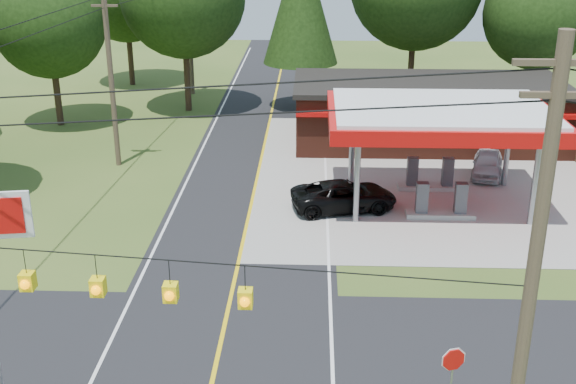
{
  "coord_description": "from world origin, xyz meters",
  "views": [
    {
      "loc": [
        3.0,
        -20.2,
        13.49
      ],
      "look_at": [
        2.0,
        7.0,
        2.8
      ],
      "focal_mm": 45.0,
      "sensor_mm": 36.0,
      "label": 1
    }
  ],
  "objects_px": {
    "suv_car": "(344,196)",
    "octagonal_stop_sign": "(453,365)",
    "sedan_car": "(487,164)",
    "gas_canopy": "(441,119)"
  },
  "relations": [
    {
      "from": "sedan_car",
      "to": "gas_canopy",
      "type": "bearing_deg",
      "value": -115.51
    },
    {
      "from": "gas_canopy",
      "to": "octagonal_stop_sign",
      "type": "bearing_deg",
      "value": -97.12
    },
    {
      "from": "suv_car",
      "to": "octagonal_stop_sign",
      "type": "bearing_deg",
      "value": 177.52
    },
    {
      "from": "gas_canopy",
      "to": "suv_car",
      "type": "distance_m",
      "value": 5.85
    },
    {
      "from": "gas_canopy",
      "to": "sedan_car",
      "type": "bearing_deg",
      "value": 49.4
    },
    {
      "from": "sedan_car",
      "to": "octagonal_stop_sign",
      "type": "relative_size",
      "value": 1.78
    },
    {
      "from": "octagonal_stop_sign",
      "to": "sedan_car",
      "type": "bearing_deg",
      "value": 74.82
    },
    {
      "from": "sedan_car",
      "to": "octagonal_stop_sign",
      "type": "distance_m",
      "value": 20.76
    },
    {
      "from": "suv_car",
      "to": "octagonal_stop_sign",
      "type": "xyz_separation_m",
      "value": [
        2.5,
        -14.92,
        0.89
      ]
    },
    {
      "from": "octagonal_stop_sign",
      "to": "suv_car",
      "type": "bearing_deg",
      "value": 99.51
    }
  ]
}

